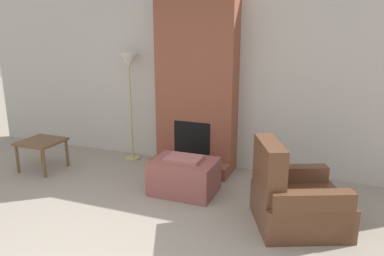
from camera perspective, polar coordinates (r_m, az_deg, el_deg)
The scene contains 6 objects.
wall_back at distance 5.80m, azimuth 1.49°, elevation 6.97°, with size 8.16×0.06×2.60m, color #BCB7AD.
fireplace at distance 5.59m, azimuth 0.66°, elevation 6.07°, with size 1.20×0.64×2.60m.
ottoman at distance 4.95m, azimuth -1.20°, elevation -7.31°, with size 0.83×0.61×0.50m.
armchair at distance 4.30m, azimuth 15.03°, elevation -10.79°, with size 1.19×1.16×0.96m.
side_table at distance 6.12m, azimuth -21.96°, elevation -2.34°, with size 0.58×0.58×0.47m.
floor_lamp_left at distance 6.02m, azimuth -9.59°, elevation 9.14°, with size 0.33×0.33×1.74m.
Camera 1 is at (1.95, -2.25, 2.11)m, focal length 35.00 mm.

